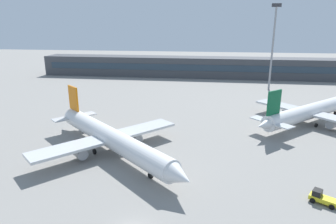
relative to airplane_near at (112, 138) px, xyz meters
name	(u,v)px	position (x,y,z in m)	size (l,w,h in m)	color
ground_plane	(174,124)	(9.39, 19.20, -3.19)	(400.00, 400.00, 0.00)	gray
terminal_building	(192,67)	(9.39, 88.77, 1.32)	(139.28, 12.13, 9.00)	#3F4247
airplane_near	(112,138)	(0.00, 0.00, 0.00)	(33.47, 31.08, 10.45)	silver
airplane_mid	(313,111)	(43.01, 24.82, -0.05)	(32.35, 31.17, 10.27)	silver
baggage_tug_yellow	(322,198)	(33.51, -11.41, -2.39)	(3.85, 3.17, 1.75)	yellow
floodlight_tower_west	(273,42)	(39.82, 65.02, 14.17)	(3.20, 0.80, 30.53)	gray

